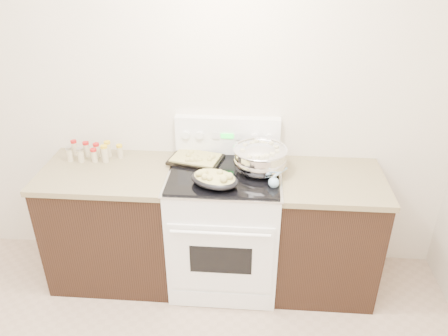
{
  "coord_description": "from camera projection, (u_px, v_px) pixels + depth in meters",
  "views": [
    {
      "loc": [
        0.55,
        -1.18,
        2.39
      ],
      "look_at": [
        0.35,
        1.37,
        1.0
      ],
      "focal_mm": 35.0,
      "sensor_mm": 36.0,
      "label": 1
    }
  ],
  "objects": [
    {
      "name": "counter_right",
      "position": [
        324.0,
        233.0,
        3.18
      ],
      "size": [
        0.73,
        0.67,
        0.92
      ],
      "color": "black",
      "rests_on": "ground"
    },
    {
      "name": "blue_ladle",
      "position": [
        275.0,
        181.0,
        2.82
      ],
      "size": [
        0.13,
        0.24,
        0.09
      ],
      "color": "#89B0CD",
      "rests_on": "kitchen_range"
    },
    {
      "name": "wooden_spoon",
      "position": [
        214.0,
        182.0,
        2.84
      ],
      "size": [
        0.1,
        0.26,
        0.04
      ],
      "color": "#A17749",
      "rests_on": "kitchen_range"
    },
    {
      "name": "room_shell",
      "position": [
        83.0,
        175.0,
        1.4
      ],
      "size": [
        4.1,
        3.6,
        2.75
      ],
      "color": "beige",
      "rests_on": "ground"
    },
    {
      "name": "mixing_bowl",
      "position": [
        260.0,
        159.0,
        2.97
      ],
      "size": [
        0.46,
        0.46,
        0.22
      ],
      "color": "silver",
      "rests_on": "kitchen_range"
    },
    {
      "name": "roasting_pan",
      "position": [
        214.0,
        178.0,
        2.81
      ],
      "size": [
        0.39,
        0.34,
        0.11
      ],
      "color": "black",
      "rests_on": "kitchen_range"
    },
    {
      "name": "spice_jars",
      "position": [
        93.0,
        152.0,
        3.18
      ],
      "size": [
        0.39,
        0.15,
        0.13
      ],
      "color": "#BFB28C",
      "rests_on": "counter_left"
    },
    {
      "name": "baking_sheet",
      "position": [
        196.0,
        159.0,
        3.12
      ],
      "size": [
        0.41,
        0.33,
        0.06
      ],
      "color": "black",
      "rests_on": "kitchen_range"
    },
    {
      "name": "counter_left",
      "position": [
        115.0,
        223.0,
        3.28
      ],
      "size": [
        0.93,
        0.67,
        0.92
      ],
      "color": "black",
      "rests_on": "ground"
    },
    {
      "name": "kitchen_range",
      "position": [
        225.0,
        225.0,
        3.21
      ],
      "size": [
        0.78,
        0.73,
        1.22
      ],
      "color": "white",
      "rests_on": "ground"
    }
  ]
}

